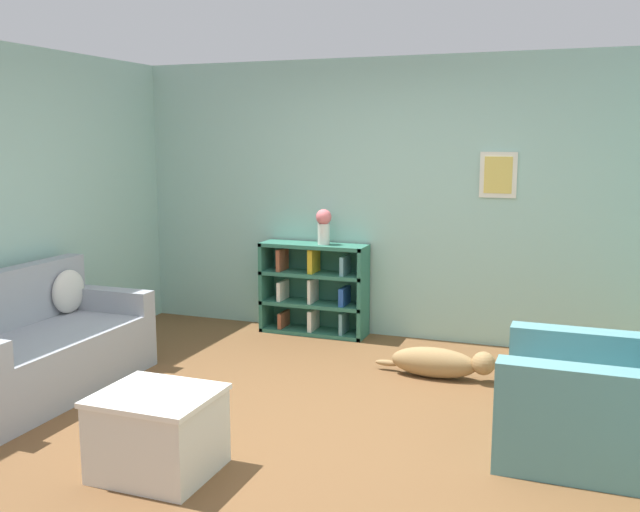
{
  "coord_description": "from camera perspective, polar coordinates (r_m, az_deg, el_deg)",
  "views": [
    {
      "loc": [
        1.73,
        -4.22,
        1.87
      ],
      "look_at": [
        0.0,
        0.4,
        1.05
      ],
      "focal_mm": 40.0,
      "sensor_mm": 36.0,
      "label": 1
    }
  ],
  "objects": [
    {
      "name": "wall_back",
      "position": [
        6.72,
        5.55,
        4.53
      ],
      "size": [
        5.6,
        0.13,
        2.6
      ],
      "color": "#93BCB2",
      "rests_on": "ground_plane"
    },
    {
      "name": "bookshelf",
      "position": [
        6.87,
        -0.43,
        -2.62
      ],
      "size": [
        1.03,
        0.31,
        0.88
      ],
      "color": "#2D6B56",
      "rests_on": "ground_plane"
    },
    {
      "name": "couch",
      "position": [
        5.73,
        -21.88,
        -6.94
      ],
      "size": [
        0.85,
        1.72,
        0.89
      ],
      "color": "#9399A3",
      "rests_on": "ground_plane"
    },
    {
      "name": "coffee_table",
      "position": [
        4.21,
        -12.85,
        -13.45
      ],
      "size": [
        0.64,
        0.58,
        0.47
      ],
      "color": "silver",
      "rests_on": "ground_plane"
    },
    {
      "name": "recliner_chair",
      "position": [
        4.6,
        21.56,
        -10.57
      ],
      "size": [
        0.99,
        0.98,
        1.03
      ],
      "color": "slate",
      "rests_on": "ground_plane"
    },
    {
      "name": "dog",
      "position": [
        5.74,
        9.59,
        -8.41
      ],
      "size": [
        0.97,
        0.22,
        0.25
      ],
      "color": "#9E7A4C",
      "rests_on": "ground_plane"
    },
    {
      "name": "vase",
      "position": [
        6.71,
        0.3,
        2.54
      ],
      "size": [
        0.15,
        0.15,
        0.33
      ],
      "color": "silver",
      "rests_on": "bookshelf"
    },
    {
      "name": "ground_plane",
      "position": [
        4.93,
        -1.67,
        -12.86
      ],
      "size": [
        14.0,
        14.0,
        0.0
      ],
      "primitive_type": "plane",
      "color": "brown"
    }
  ]
}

